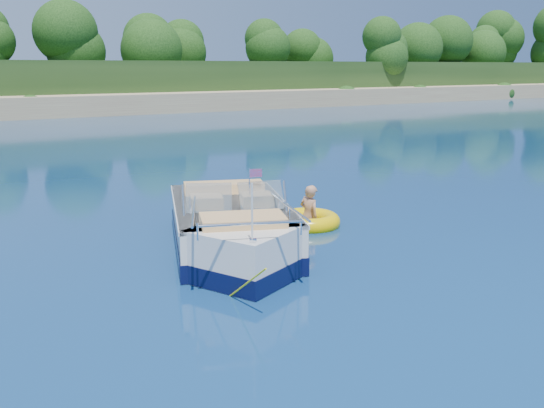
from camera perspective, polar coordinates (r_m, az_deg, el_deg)
The scene contains 4 objects.
ground at distance 12.51m, azimuth 2.89°, elevation -3.75°, with size 160.00×160.00×0.00m, color #0A2348.
motorboat at distance 11.84m, azimuth -3.67°, elevation -2.70°, with size 3.57×5.94×2.07m.
tow_tube at distance 13.90m, azimuth 3.39°, elevation -1.62°, with size 1.83×1.83×0.39m.
boy at distance 13.91m, azimuth 3.38°, elevation -2.04°, with size 0.55×0.36×1.52m, color tan.
Camera 1 is at (-6.81, -9.86, 3.57)m, focal length 40.00 mm.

